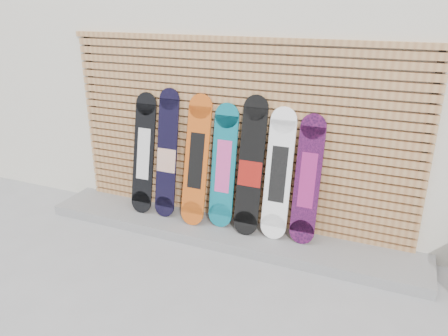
{
  "coord_description": "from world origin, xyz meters",
  "views": [
    {
      "loc": [
        1.63,
        -3.56,
        2.66
      ],
      "look_at": [
        -0.2,
        0.75,
        0.85
      ],
      "focal_mm": 35.0,
      "sensor_mm": 36.0,
      "label": 1
    }
  ],
  "objects": [
    {
      "name": "concrete_step",
      "position": [
        -0.15,
        0.68,
        0.06
      ],
      "size": [
        4.6,
        0.7,
        0.12
      ],
      "primitive_type": "cube",
      "color": "gray",
      "rests_on": "ground"
    },
    {
      "name": "snowboard_0",
      "position": [
        -1.29,
        0.78,
        0.87
      ],
      "size": [
        0.28,
        0.34,
        1.5
      ],
      "color": "black",
      "rests_on": "concrete_step"
    },
    {
      "name": "snowboard_5",
      "position": [
        0.44,
        0.79,
        0.86
      ],
      "size": [
        0.29,
        0.31,
        1.48
      ],
      "color": "white",
      "rests_on": "concrete_step"
    },
    {
      "name": "snowboard_1",
      "position": [
        -0.97,
        0.78,
        0.89
      ],
      "size": [
        0.27,
        0.32,
        1.57
      ],
      "color": "black",
      "rests_on": "concrete_step"
    },
    {
      "name": "snowboard_4",
      "position": [
        0.12,
        0.77,
        0.9
      ],
      "size": [
        0.29,
        0.35,
        1.58
      ],
      "color": "black",
      "rests_on": "concrete_step"
    },
    {
      "name": "building",
      "position": [
        0.5,
        3.5,
        1.8
      ],
      "size": [
        12.0,
        5.0,
        3.6
      ],
      "primitive_type": "cube",
      "color": "beige",
      "rests_on": "ground"
    },
    {
      "name": "snowboard_6",
      "position": [
        0.77,
        0.8,
        0.83
      ],
      "size": [
        0.28,
        0.29,
        1.43
      ],
      "color": "black",
      "rests_on": "concrete_step"
    },
    {
      "name": "snowboard_3",
      "position": [
        -0.22,
        0.8,
        0.85
      ],
      "size": [
        0.29,
        0.28,
        1.46
      ],
      "color": "#0C6576",
      "rests_on": "concrete_step"
    },
    {
      "name": "slat_wall",
      "position": [
        -0.15,
        0.97,
        1.21
      ],
      "size": [
        4.26,
        0.08,
        2.29
      ],
      "color": "#A77345",
      "rests_on": "ground"
    },
    {
      "name": "snowboard_2",
      "position": [
        -0.55,
        0.76,
        0.89
      ],
      "size": [
        0.29,
        0.38,
        1.54
      ],
      "color": "#BF4F14",
      "rests_on": "concrete_step"
    },
    {
      "name": "ground",
      "position": [
        0.0,
        0.0,
        0.0
      ],
      "size": [
        80.0,
        80.0,
        0.0
      ],
      "primitive_type": "plane",
      "color": "gray",
      "rests_on": "ground"
    }
  ]
}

